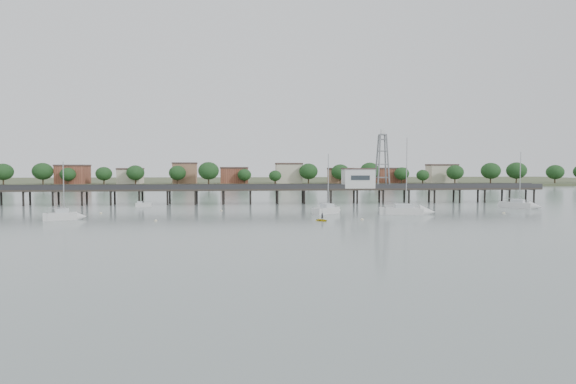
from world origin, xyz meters
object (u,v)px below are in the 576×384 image
(sailboat_a, at_px, (68,216))
(yellow_dinghy, at_px, (322,221))
(sailboat_c, at_px, (330,210))
(pier, at_px, (264,189))
(sailboat_d, at_px, (413,211))
(lattice_tower, at_px, (382,161))
(sailboat_e, at_px, (524,206))
(white_tender, at_px, (143,205))

(sailboat_a, height_order, yellow_dinghy, sailboat_a)
(sailboat_a, height_order, sailboat_c, sailboat_c)
(pier, relative_size, sailboat_d, 9.06)
(lattice_tower, xyz_separation_m, sailboat_e, (28.14, -19.09, -10.46))
(sailboat_e, height_order, sailboat_c, sailboat_e)
(yellow_dinghy, bearing_deg, white_tender, 105.24)
(yellow_dinghy, bearing_deg, lattice_tower, 27.94)
(sailboat_a, distance_m, sailboat_e, 97.99)
(sailboat_a, bearing_deg, sailboat_d, -17.13)
(sailboat_a, relative_size, sailboat_e, 0.80)
(sailboat_e, relative_size, sailboat_d, 0.84)
(sailboat_d, bearing_deg, sailboat_c, 178.55)
(sailboat_a, distance_m, sailboat_d, 66.39)
(sailboat_a, relative_size, sailboat_d, 0.67)
(sailboat_d, height_order, sailboat_c, sailboat_d)
(pier, height_order, lattice_tower, lattice_tower)
(sailboat_c, distance_m, yellow_dinghy, 14.47)
(sailboat_c, bearing_deg, pier, 72.49)
(pier, bearing_deg, lattice_tower, 0.00)
(pier, relative_size, yellow_dinghy, 59.05)
(sailboat_a, height_order, white_tender, sailboat_a)
(sailboat_e, height_order, yellow_dinghy, sailboat_e)
(sailboat_a, relative_size, sailboat_c, 0.85)
(lattice_tower, bearing_deg, yellow_dinghy, -119.26)
(lattice_tower, distance_m, sailboat_e, 35.58)
(sailboat_d, bearing_deg, pier, 144.38)
(sailboat_e, relative_size, white_tender, 3.47)
(lattice_tower, bearing_deg, sailboat_c, -125.04)
(pier, distance_m, sailboat_c, 29.77)
(pier, xyz_separation_m, sailboat_a, (-37.13, -34.46, -3.14))
(sailboat_c, bearing_deg, white_tender, 111.03)
(pier, xyz_separation_m, sailboat_e, (59.64, -19.09, -3.16))
(sailboat_a, xyz_separation_m, yellow_dinghy, (45.89, -6.13, -0.65))
(sailboat_a, xyz_separation_m, sailboat_c, (49.90, 7.76, -0.01))
(sailboat_a, relative_size, yellow_dinghy, 4.36)
(lattice_tower, xyz_separation_m, sailboat_a, (-68.63, -34.46, -10.45))
(lattice_tower, bearing_deg, sailboat_a, -153.34)
(pier, height_order, sailboat_a, sailboat_a)
(lattice_tower, relative_size, yellow_dinghy, 6.10)
(sailboat_e, bearing_deg, white_tender, -141.16)
(sailboat_a, distance_m, white_tender, 29.30)
(sailboat_d, bearing_deg, sailboat_e, 30.21)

